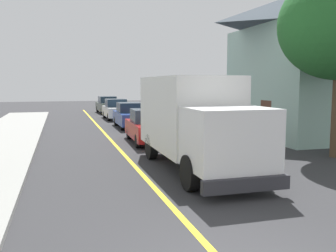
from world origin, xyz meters
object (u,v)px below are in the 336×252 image
Objects in this scene: parked_car_mid at (130,116)px; parked_car_near at (149,127)px; parked_car_furthest at (108,105)px; house_across_street at (329,57)px; box_truck at (194,118)px; parked_car_far at (116,110)px; stop_sign at (227,108)px.

parked_car_near is at bearing -92.54° from parked_car_mid.
house_across_street is at bearing -63.18° from parked_car_furthest.
house_across_street is at bearing -1.60° from parked_car_near.
house_across_street reaches higher than parked_car_furthest.
box_truck reaches higher than parked_car_near.
parked_car_near is 1.01× the size of parked_car_mid.
house_across_street reaches higher than parked_car_far.
house_across_street is (10.01, -6.92, 3.65)m from parked_car_mid.
stop_sign is at bearing -43.80° from parked_car_near.
parked_car_near and parked_car_furthest have the same top height.
box_truck reaches higher than stop_sign.
parked_car_mid is 6.17m from parked_car_far.
box_truck is 11.91m from house_across_street.
parked_car_mid is 1.66× the size of stop_sign.
parked_car_mid is 1.00× the size of parked_car_far.
stop_sign is at bearing -80.12° from parked_car_far.
parked_car_furthest is at bearing 89.00° from parked_car_near.
parked_car_mid and parked_car_far have the same top height.
box_truck is at bearing -90.29° from parked_car_furthest.
stop_sign is at bearing -160.89° from house_across_street.
box_truck is 4.20m from stop_sign.
box_truck is 1.61× the size of parked_car_near.
box_truck reaches higher than parked_car_far.
box_truck is at bearing -130.76° from stop_sign.
house_across_street is (10.09, 5.73, 2.68)m from box_truck.
parked_car_near is 4.23m from stop_sign.
parked_car_near is at bearing 136.20° from stop_sign.
stop_sign reaches higher than parked_car_furthest.
parked_car_far and parked_car_furthest have the same top height.
parked_car_near is at bearing 92.00° from box_truck.
stop_sign reaches higher than parked_car_mid.
parked_car_near is 1.01× the size of parked_car_far.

